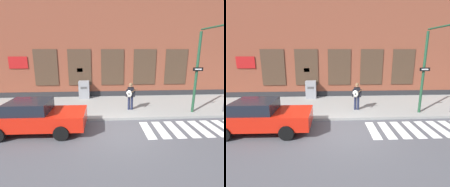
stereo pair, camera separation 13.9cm
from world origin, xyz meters
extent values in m
plane|color=#4C4C51|center=(0.00, 0.00, 0.00)|extent=(160.00, 160.00, 0.00)
cube|color=gray|center=(0.00, 3.85, 0.07)|extent=(28.00, 4.85, 0.14)
cube|color=brown|center=(0.00, 8.27, 4.57)|extent=(28.00, 4.00, 9.14)
cube|color=#28282B|center=(0.00, 6.25, 0.28)|extent=(28.00, 0.04, 0.55)
cube|color=#473323|center=(-5.14, 6.24, 2.48)|extent=(1.79, 0.06, 2.79)
cube|color=black|center=(-5.14, 6.23, 2.48)|extent=(1.67, 0.03, 2.67)
cube|color=#473323|center=(-2.57, 6.24, 2.48)|extent=(1.79, 0.06, 2.79)
cube|color=black|center=(-2.57, 6.23, 2.48)|extent=(1.67, 0.03, 2.67)
cube|color=#473323|center=(0.00, 6.24, 2.48)|extent=(1.79, 0.06, 2.79)
cube|color=black|center=(0.00, 6.23, 2.48)|extent=(1.67, 0.03, 2.67)
cube|color=#473323|center=(2.57, 6.24, 2.48)|extent=(1.79, 0.06, 2.79)
cube|color=black|center=(2.57, 6.23, 2.48)|extent=(1.67, 0.03, 2.67)
cube|color=#473323|center=(5.14, 6.24, 2.48)|extent=(1.79, 0.06, 2.79)
cube|color=black|center=(5.14, 6.23, 2.48)|extent=(1.67, 0.03, 2.67)
cube|color=red|center=(-7.17, 6.23, 2.88)|extent=(1.40, 0.04, 0.90)
cube|color=yellow|center=(-2.57, 6.22, 2.28)|extent=(0.44, 0.02, 0.30)
cube|color=silver|center=(1.28, 0.12, 0.01)|extent=(0.42, 1.90, 0.01)
cube|color=silver|center=(1.95, 0.12, 0.01)|extent=(0.42, 1.90, 0.01)
cube|color=silver|center=(2.62, 0.12, 0.01)|extent=(0.42, 1.90, 0.01)
cube|color=silver|center=(3.29, 0.12, 0.01)|extent=(0.42, 1.90, 0.01)
cube|color=silver|center=(3.96, 0.12, 0.01)|extent=(0.42, 1.90, 0.01)
cube|color=silver|center=(4.63, 0.12, 0.01)|extent=(0.42, 1.90, 0.01)
cube|color=red|center=(-4.00, 0.30, 0.67)|extent=(4.63, 1.91, 0.68)
cube|color=black|center=(-4.25, 0.30, 1.27)|extent=(1.86, 1.61, 0.52)
cube|color=silver|center=(-1.73, 0.84, 0.74)|extent=(0.06, 0.24, 0.12)
cube|color=silver|center=(-1.75, -0.31, 0.74)|extent=(0.06, 0.24, 0.12)
cylinder|color=black|center=(-2.65, 1.15, 0.33)|extent=(0.66, 0.25, 0.66)
cylinder|color=black|center=(-2.68, -0.59, 0.33)|extent=(0.66, 0.25, 0.66)
cylinder|color=black|center=(-5.32, 1.19, 0.33)|extent=(0.66, 0.25, 0.66)
cylinder|color=#1E233D|center=(0.98, 2.82, 0.56)|extent=(0.15, 0.15, 0.85)
cylinder|color=#1E233D|center=(0.80, 2.84, 0.56)|extent=(0.15, 0.15, 0.85)
cube|color=black|center=(0.90, 2.84, 1.27)|extent=(0.42, 0.30, 0.58)
sphere|color=#9E7051|center=(0.90, 2.84, 1.67)|extent=(0.22, 0.22, 0.22)
cylinder|color=olive|center=(0.90, 2.84, 1.73)|extent=(0.27, 0.28, 0.02)
cylinder|color=olive|center=(0.90, 2.84, 1.78)|extent=(0.18, 0.18, 0.09)
cylinder|color=black|center=(1.11, 2.68, 1.23)|extent=(0.21, 0.52, 0.39)
cylinder|color=black|center=(0.64, 2.80, 1.23)|extent=(0.21, 0.52, 0.39)
ellipsoid|color=silver|center=(0.78, 2.68, 1.20)|extent=(0.38, 0.20, 0.44)
cylinder|color=black|center=(0.76, 2.62, 1.20)|extent=(0.09, 0.03, 0.09)
cylinder|color=brown|center=(1.02, 2.60, 1.38)|extent=(0.47, 0.15, 0.34)
cylinder|color=#1E472D|center=(4.59, 2.15, 2.46)|extent=(0.15, 0.15, 4.65)
cylinder|color=#1E472D|center=(4.64, 0.86, 4.89)|extent=(0.18, 2.58, 0.09)
cube|color=black|center=(4.60, 2.04, 2.74)|extent=(0.60, 0.05, 0.20)
cube|color=white|center=(4.60, 2.02, 2.74)|extent=(0.40, 0.03, 0.07)
cylinder|color=#47474C|center=(6.50, 2.07, 0.66)|extent=(0.06, 0.06, 1.05)
cube|color=gray|center=(-2.24, 5.82, 0.81)|extent=(0.80, 0.61, 1.34)
cube|color=#4C4C4C|center=(-2.24, 5.51, 1.01)|extent=(0.48, 0.02, 0.16)
camera|label=1|loc=(-0.95, -7.58, 3.77)|focal=28.00mm
camera|label=2|loc=(-0.81, -7.59, 3.77)|focal=28.00mm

